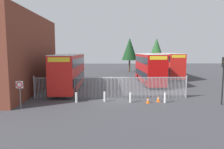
% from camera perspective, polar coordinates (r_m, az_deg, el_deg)
% --- Properties ---
extents(ground_plane, '(100.00, 100.00, 0.00)m').
position_cam_1_polar(ground_plane, '(29.15, -0.21, -3.01)').
color(ground_plane, '#3D3D42').
extents(depot_building_brick, '(7.33, 15.51, 8.99)m').
position_cam_1_polar(depot_building_brick, '(26.94, -26.96, 5.11)').
color(depot_building_brick, brown).
rests_on(depot_building_brick, ground).
extents(palisade_fence, '(15.67, 0.14, 2.35)m').
position_cam_1_polar(palisade_fence, '(21.06, -0.27, -3.46)').
color(palisade_fence, gray).
rests_on(palisade_fence, ground).
extents(double_decker_bus_near_gate, '(2.54, 10.81, 4.42)m').
position_cam_1_polar(double_decker_bus_near_gate, '(25.89, -11.73, 1.05)').
color(double_decker_bus_near_gate, red).
rests_on(double_decker_bus_near_gate, ground).
extents(double_decker_bus_behind_fence_left, '(2.54, 10.81, 4.42)m').
position_cam_1_polar(double_decker_bus_behind_fence_left, '(30.91, 10.21, 1.96)').
color(double_decker_bus_behind_fence_left, '#B70C0C').
rests_on(double_decker_bus_behind_fence_left, ground).
extents(double_decker_bus_behind_fence_right, '(2.54, 10.81, 4.42)m').
position_cam_1_polar(double_decker_bus_behind_fence_right, '(38.66, 15.22, 2.74)').
color(double_decker_bus_behind_fence_right, red).
rests_on(double_decker_bus_behind_fence_right, ground).
extents(bollard_near_left, '(0.20, 0.20, 0.95)m').
position_cam_1_polar(bollard_near_left, '(19.82, -9.81, -6.28)').
color(bollard_near_left, silver).
rests_on(bollard_near_left, ground).
extents(bollard_center_front, '(0.20, 0.20, 0.95)m').
position_cam_1_polar(bollard_center_front, '(19.87, -2.05, -6.15)').
color(bollard_center_front, silver).
rests_on(bollard_center_front, ground).
extents(bollard_near_right, '(0.20, 0.20, 0.95)m').
position_cam_1_polar(bollard_near_right, '(19.56, 5.11, -6.38)').
color(bollard_near_right, silver).
rests_on(bollard_near_right, ground).
extents(bollard_far_right, '(0.20, 0.20, 0.95)m').
position_cam_1_polar(bollard_far_right, '(20.08, 14.44, -6.22)').
color(bollard_far_right, silver).
rests_on(bollard_far_right, ground).
extents(traffic_cone_by_gate, '(0.34, 0.34, 0.59)m').
position_cam_1_polar(traffic_cone_by_gate, '(20.30, 12.68, -6.58)').
color(traffic_cone_by_gate, orange).
rests_on(traffic_cone_by_gate, ground).
extents(traffic_cone_mid_forecourt, '(0.34, 0.34, 0.59)m').
position_cam_1_polar(traffic_cone_mid_forecourt, '(19.60, 9.92, -6.98)').
color(traffic_cone_mid_forecourt, orange).
rests_on(traffic_cone_mid_forecourt, ground).
extents(speed_limit_sign_post, '(0.60, 0.14, 2.40)m').
position_cam_1_polar(speed_limit_sign_post, '(18.82, -24.15, -3.40)').
color(speed_limit_sign_post, slate).
rests_on(speed_limit_sign_post, ground).
extents(traffic_light_kerbside, '(0.28, 0.33, 4.30)m').
position_cam_1_polar(traffic_light_kerbside, '(20.87, 28.44, 0.65)').
color(traffic_light_kerbside, black).
rests_on(traffic_light_kerbside, ground).
extents(tree_tall_back, '(3.91, 3.91, 7.52)m').
position_cam_1_polar(tree_tall_back, '(44.98, 12.17, 6.25)').
color(tree_tall_back, '#4C3823').
rests_on(tree_tall_back, ground).
extents(tree_short_side, '(3.53, 3.53, 7.79)m').
position_cam_1_polar(tree_short_side, '(47.62, 4.89, 7.02)').
color(tree_short_side, '#4C3823').
rests_on(tree_short_side, ground).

